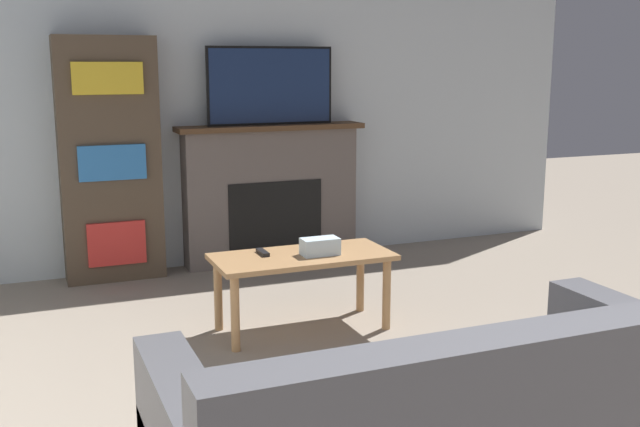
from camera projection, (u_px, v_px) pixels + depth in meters
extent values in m
cube|color=silver|center=(225.00, 92.00, 5.80)|extent=(6.18, 0.06, 2.70)
cube|color=#605651|center=(271.00, 196.00, 5.95)|extent=(1.39, 0.22, 1.06)
cube|color=black|center=(276.00, 218.00, 5.88)|extent=(0.76, 0.01, 0.58)
cube|color=#4C331E|center=(271.00, 127.00, 5.82)|extent=(1.49, 0.28, 0.04)
cube|color=black|center=(270.00, 86.00, 5.76)|extent=(1.01, 0.03, 0.60)
cube|color=#19284C|center=(271.00, 86.00, 5.75)|extent=(0.97, 0.01, 0.56)
cube|color=#4C4C51|center=(530.00, 405.00, 2.03)|extent=(1.86, 0.16, 0.44)
cube|color=silver|center=(344.00, 411.00, 2.16)|extent=(0.36, 0.14, 0.28)
cube|color=#A87A4C|center=(302.00, 257.00, 4.41)|extent=(1.06, 0.49, 0.03)
cylinder|color=#A87A4C|center=(235.00, 314.00, 4.11)|extent=(0.05, 0.05, 0.43)
cylinder|color=#A87A4C|center=(387.00, 294.00, 4.46)|extent=(0.05, 0.05, 0.43)
cylinder|color=#A87A4C|center=(218.00, 295.00, 4.45)|extent=(0.05, 0.05, 0.43)
cylinder|color=#A87A4C|center=(360.00, 278.00, 4.79)|extent=(0.05, 0.05, 0.43)
cube|color=silver|center=(320.00, 246.00, 4.39)|extent=(0.22, 0.12, 0.10)
cube|color=black|center=(263.00, 252.00, 4.41)|extent=(0.04, 0.15, 0.02)
cube|color=#4C3D2D|center=(110.00, 160.00, 5.40)|extent=(0.70, 0.26, 1.76)
cube|color=red|center=(117.00, 244.00, 5.39)|extent=(0.41, 0.03, 0.32)
cube|color=#2D70B7|center=(112.00, 163.00, 5.27)|extent=(0.47, 0.03, 0.25)
cube|color=gold|center=(108.00, 78.00, 5.16)|extent=(0.48, 0.03, 0.22)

